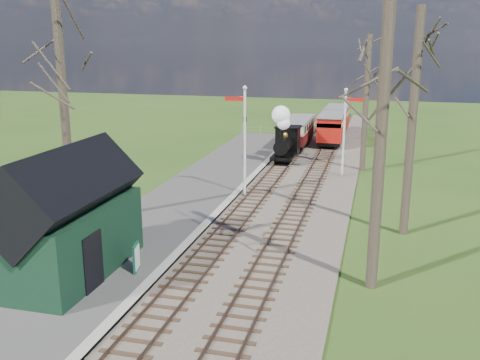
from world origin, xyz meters
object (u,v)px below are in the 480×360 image
object	(u,v)px
sign_board	(136,257)
person	(133,237)
locomotive	(285,137)
semaphore_far	(345,126)
red_carriage_a	(331,128)
station_shed	(68,220)
red_carriage_b	(337,119)
semaphore_near	(244,133)
bench	(111,252)
coach	(298,131)

from	to	relation	value
sign_board	person	bearing A→B (deg)	119.34
locomotive	person	xyz separation A→B (m)	(-3.00, -18.58, -1.08)
semaphore_far	red_carriage_a	world-z (taller)	semaphore_far
red_carriage_a	station_shed	bearing A→B (deg)	-103.57
station_shed	red_carriage_b	world-z (taller)	station_shed
sign_board	red_carriage_a	bearing A→B (deg)	80.59
red_carriage_a	red_carriage_b	size ratio (longest dim) A/B	1.00
semaphore_near	sign_board	bearing A→B (deg)	-96.31
red_carriage_a	bench	bearing A→B (deg)	-102.28
coach	red_carriage_a	xyz separation A→B (m)	(2.60, 1.45, 0.09)
semaphore_near	red_carriage_b	bearing A→B (deg)	81.32
station_shed	red_carriage_a	xyz separation A→B (m)	(6.90, 28.58, -0.78)
red_carriage_a	sign_board	world-z (taller)	red_carriage_a
red_carriage_a	person	bearing A→B (deg)	-102.14
locomotive	bench	xyz separation A→B (m)	(-3.33, -19.78, -1.30)
station_shed	coach	bearing A→B (deg)	81.00
sign_board	semaphore_near	bearing A→B (deg)	83.69
coach	red_carriage_a	size ratio (longest dim) A/B	1.29
locomotive	bench	size ratio (longest dim) A/B	2.60
semaphore_far	person	distance (m)	17.36
semaphore_near	red_carriage_a	world-z (taller)	semaphore_near
bench	semaphore_near	bearing A→B (deg)	76.50
semaphore_near	semaphore_far	size ratio (longest dim) A/B	1.09
red_carriage_b	bench	distance (m)	33.33
red_carriage_a	red_carriage_b	distance (m)	5.50
locomotive	red_carriage_b	distance (m)	13.27
locomotive	red_carriage_a	distance (m)	7.96
red_carriage_b	semaphore_near	bearing A→B (deg)	-98.68
station_shed	sign_board	world-z (taller)	station_shed
station_shed	sign_board	size ratio (longest dim) A/B	5.83
station_shed	bench	distance (m)	2.31
red_carriage_a	bench	distance (m)	27.94
semaphore_far	sign_board	world-z (taller)	semaphore_far
semaphore_near	semaphore_far	world-z (taller)	semaphore_near
locomotive	coach	world-z (taller)	locomotive
semaphore_near	semaphore_far	xyz separation A→B (m)	(5.14, 6.00, -0.27)
station_shed	locomotive	xyz separation A→B (m)	(4.29, 21.07, -0.36)
coach	person	size ratio (longest dim) A/B	5.26
coach	sign_board	world-z (taller)	coach
semaphore_near	locomotive	size ratio (longest dim) A/B	1.52
person	sign_board	bearing A→B (deg)	-170.74
semaphore_far	coach	size ratio (longest dim) A/B	0.87
coach	red_carriage_a	world-z (taller)	red_carriage_a
semaphore_near	red_carriage_b	distance (m)	22.43
sign_board	semaphore_far	bearing A→B (deg)	69.70
sign_board	red_carriage_b	bearing A→B (deg)	82.12
semaphore_near	locomotive	distance (m)	9.26
sign_board	bench	world-z (taller)	sign_board
coach	red_carriage_a	bearing A→B (deg)	29.08
locomotive	coach	bearing A→B (deg)	89.89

